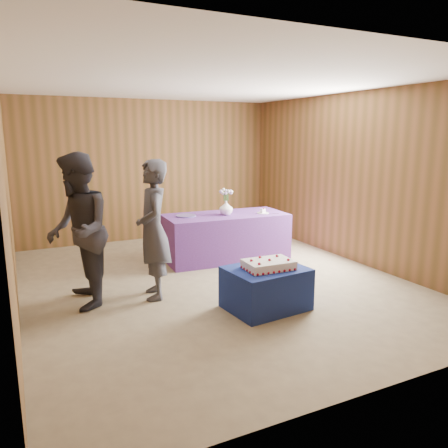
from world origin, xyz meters
TOP-DOWN VIEW (x-y plane):
  - ground at (0.00, 0.00)m, footprint 6.00×6.00m
  - room_shell at (0.00, 0.00)m, footprint 5.04×6.04m
  - cake_table at (0.16, -1.13)m, footprint 0.96×0.78m
  - serving_table at (0.67, 1.01)m, footprint 2.05×1.02m
  - sheet_cake at (0.17, -1.16)m, footprint 0.60×0.42m
  - vase at (0.67, 0.97)m, footprint 0.27×0.27m
  - flower_spray at (0.67, 0.97)m, footprint 0.23×0.23m
  - platter at (0.02, 1.12)m, footprint 0.44×0.44m
  - plate at (1.28, 0.82)m, footprint 0.24×0.24m
  - cake_slice at (1.28, 0.82)m, footprint 0.08×0.07m
  - knife at (1.37, 0.70)m, footprint 0.26×0.05m
  - guest_left at (-0.91, -0.18)m, footprint 0.53×0.70m
  - guest_right at (-1.79, -0.09)m, footprint 0.75×0.94m

SIDE VIEW (x-z plane):
  - ground at x=0.00m, z-range 0.00..0.00m
  - cake_table at x=0.16m, z-range 0.00..0.50m
  - serving_table at x=0.67m, z-range 0.00..0.75m
  - sheet_cake at x=0.17m, z-range 0.48..0.62m
  - knife at x=1.37m, z-range 0.75..0.75m
  - plate at x=1.28m, z-range 0.75..0.76m
  - platter at x=0.02m, z-range 0.75..0.77m
  - cake_slice at x=1.28m, z-range 0.75..0.84m
  - vase at x=0.67m, z-range 0.75..0.98m
  - guest_left at x=-0.91m, z-range 0.00..1.75m
  - guest_right at x=-1.79m, z-range 0.00..1.85m
  - flower_spray at x=0.67m, z-range 1.04..1.22m
  - room_shell at x=0.00m, z-range 0.44..3.16m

